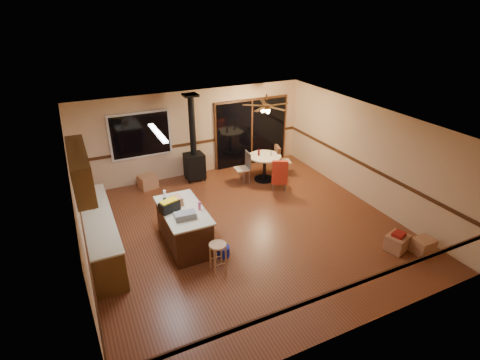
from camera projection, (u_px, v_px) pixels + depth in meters
floor at (245, 228)px, 8.96m from camera, size 7.00×7.00×0.00m
ceiling at (246, 123)px, 7.82m from camera, size 7.00×7.00×0.00m
wall_back at (194, 133)px, 11.23m from camera, size 7.00×0.00×7.00m
wall_front at (350, 272)px, 5.54m from camera, size 7.00×0.00×7.00m
wall_left at (79, 214)px, 7.04m from camera, size 0.00×7.00×7.00m
wall_right at (366, 154)px, 9.73m from camera, size 0.00×7.00×7.00m
chair_rail at (246, 191)px, 8.52m from camera, size 7.00×7.00×0.08m
window at (140, 135)px, 10.48m from camera, size 1.72×0.10×1.32m
sliding_door at (251, 133)px, 12.03m from camera, size 2.52×0.10×2.10m
lower_cabinets at (100, 235)px, 7.94m from camera, size 0.60×3.00×0.86m
countertop at (96, 217)px, 7.74m from camera, size 0.64×3.04×0.04m
upper_cabinets at (80, 170)px, 7.41m from camera, size 0.35×2.00×0.80m
kitchen_island at (184, 227)px, 8.18m from camera, size 0.88×1.68×0.90m
wood_stove at (194, 157)px, 11.04m from camera, size 0.55×0.50×2.52m
ceiling_fan at (266, 108)px, 10.38m from camera, size 0.24×0.24×0.55m
fluorescent_strip at (158, 133)px, 7.38m from camera, size 0.10×1.20×0.04m
toolbox_grey at (185, 216)px, 7.63m from camera, size 0.44×0.26×0.13m
toolbox_black at (169, 206)px, 7.86m from camera, size 0.46×0.34×0.23m
toolbox_yellow_lid at (169, 201)px, 7.81m from camera, size 0.40×0.29×0.03m
box_on_island at (177, 201)px, 8.14m from camera, size 0.23×0.30×0.19m
bottle_dark at (165, 203)px, 7.97m from camera, size 0.08×0.08×0.25m
bottle_pink at (199, 206)px, 7.92m from camera, size 0.07×0.07×0.20m
bottle_white at (165, 194)px, 8.41m from camera, size 0.08×0.08×0.18m
bar_stool at (218, 257)px, 7.45m from camera, size 0.42×0.42×0.63m
blue_bucket at (223, 251)px, 7.95m from camera, size 0.32×0.32×0.23m
dining_table at (265, 163)px, 11.12m from camera, size 0.97×0.97×0.78m
glass_red at (259, 153)px, 11.00m from camera, size 0.07×0.07×0.18m
glass_cream at (271, 153)px, 11.01m from camera, size 0.07×0.07×0.15m
chair_left at (245, 164)px, 10.94m from camera, size 0.44×0.43×0.51m
chair_near at (280, 172)px, 10.40m from camera, size 0.59×0.61×0.70m
chair_right at (278, 157)px, 11.38m from camera, size 0.56×0.54×0.70m
box_under_window at (148, 182)px, 10.77m from camera, size 0.57×0.50×0.39m
box_corner_a at (397, 242)px, 8.13m from camera, size 0.56×0.51×0.36m
box_corner_b at (423, 246)px, 8.03m from camera, size 0.42×0.36×0.34m
box_small_red at (399, 234)px, 8.03m from camera, size 0.32×0.29×0.07m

